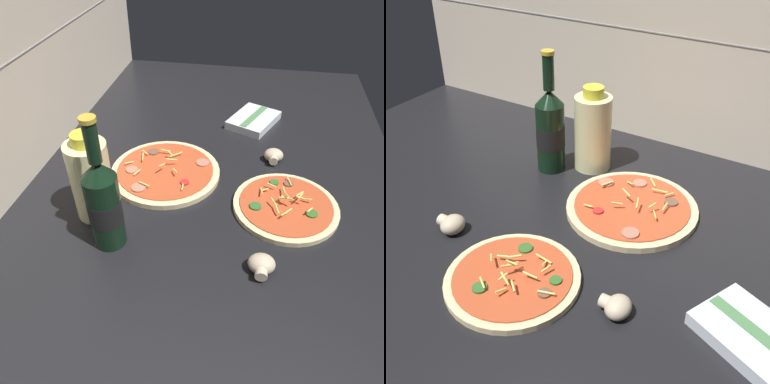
{
  "view_description": "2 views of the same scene",
  "coord_description": "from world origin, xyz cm",
  "views": [
    {
      "loc": [
        -68.58,
        -6.53,
        58.9
      ],
      "look_at": [
        -5.68,
        4.56,
        6.31
      ],
      "focal_mm": 35.0,
      "sensor_mm": 36.0,
      "label": 1
    },
    {
      "loc": [
        37.94,
        -61.72,
        61.2
      ],
      "look_at": [
        -5.37,
        8.3,
        6.46
      ],
      "focal_mm": 45.0,
      "sensor_mm": 36.0,
      "label": 2
    }
  ],
  "objects": [
    {
      "name": "tile_backsplash",
      "position": [
        0.0,
        45.5,
        30.0
      ],
      "size": [
        160.0,
        1.13,
        60.0
      ],
      "color": "beige",
      "rests_on": "ground"
    },
    {
      "name": "pizza_far",
      "position": [
        4.71,
        13.19,
        3.3
      ],
      "size": [
        27.21,
        27.21,
        4.39
      ],
      "color": "beige",
      "rests_on": "counter_slab"
    },
    {
      "name": "mushroom_right",
      "position": [
        -22.03,
        -11.45,
        4.31
      ],
      "size": [
        5.43,
        5.17,
        3.62
      ],
      "color": "beige",
      "rests_on": "counter_slab"
    },
    {
      "name": "dish_towel",
      "position": [
        34.51,
        -7.31,
        3.71
      ],
      "size": [
        18.74,
        16.63,
        2.56
      ],
      "color": "silver",
      "rests_on": "counter_slab"
    },
    {
      "name": "pizza_near",
      "position": [
        -3.29,
        -16.27,
        3.25
      ],
      "size": [
        23.42,
        23.42,
        4.63
      ],
      "color": "beige",
      "rests_on": "counter_slab"
    },
    {
      "name": "counter_slab",
      "position": [
        0.0,
        0.0,
        1.25
      ],
      "size": [
        160.0,
        90.0,
        2.5
      ],
      "color": "black",
      "rests_on": "ground"
    },
    {
      "name": "beer_bottle",
      "position": [
        -19.38,
        18.99,
        12.7
      ],
      "size": [
        6.61,
        6.61,
        28.16
      ],
      "color": "black",
      "rests_on": "counter_slab"
    },
    {
      "name": "mushroom_left",
      "position": [
        15.22,
        -13.41,
        4.24
      ],
      "size": [
        5.22,
        4.97,
        3.48
      ],
      "color": "beige",
      "rests_on": "counter_slab"
    },
    {
      "name": "oil_bottle",
      "position": [
        -11.56,
        24.8,
        11.67
      ],
      "size": [
        8.57,
        8.57,
        19.95
      ],
      "color": "beige",
      "rests_on": "counter_slab"
    }
  ]
}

